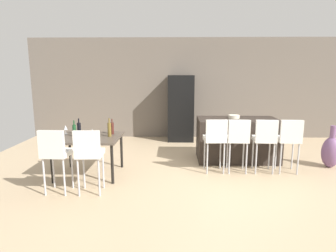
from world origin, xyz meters
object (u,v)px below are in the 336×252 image
object	(u,v)px
bar_chair_far	(289,137)
dining_table	(88,140)
wine_bottle_near	(74,130)
wine_bottle_far	(79,128)
wine_bottle_left	(112,128)
fruit_bowl	(234,117)
wine_glass_middle	(66,128)
wine_bottle_inner	(109,129)
kitchen_island	(237,139)
bar_chair_middle	(238,137)
floor_vase	(331,152)
bar_chair_right	(265,137)
bar_chair_left	(215,137)
dining_chair_far	(89,151)
dining_chair_near	(55,151)
wine_glass_right	(92,132)

from	to	relation	value
bar_chair_far	dining_table	world-z (taller)	bar_chair_far
wine_bottle_near	wine_bottle_far	size ratio (longest dim) A/B	0.96
wine_bottle_left	fruit_bowl	xyz separation A→B (m)	(2.51, 0.88, 0.10)
wine_bottle_near	wine_glass_middle	distance (m)	0.29
wine_bottle_inner	fruit_bowl	xyz separation A→B (m)	(2.52, 1.09, 0.08)
kitchen_island	wine_bottle_left	xyz separation A→B (m)	(-2.58, -0.80, 0.40)
dining_table	wine_bottle_near	distance (m)	0.32
bar_chair_middle	floor_vase	bearing A→B (deg)	9.93
bar_chair_far	wine_glass_middle	world-z (taller)	bar_chair_far
wine_bottle_far	floor_vase	size ratio (longest dim) A/B	0.36
kitchen_island	wine_bottle_inner	distance (m)	2.81
wine_bottle_left	bar_chair_far	bearing A→B (deg)	-0.64
bar_chair_right	floor_vase	distance (m)	1.55
bar_chair_left	fruit_bowl	distance (m)	1.09
bar_chair_right	wine_glass_middle	xyz separation A→B (m)	(-3.82, 0.01, 0.17)
bar_chair_left	fruit_bowl	bearing A→B (deg)	59.80
wine_bottle_left	wine_bottle_inner	xyz separation A→B (m)	(-0.00, -0.21, 0.02)
bar_chair_right	wine_bottle_inner	world-z (taller)	wine_bottle_inner
dining_table	wine_bottle_left	world-z (taller)	wine_bottle_left
dining_table	bar_chair_left	bearing A→B (deg)	4.67
fruit_bowl	floor_vase	bearing A→B (deg)	-16.89
bar_chair_far	wine_glass_middle	xyz separation A→B (m)	(-4.28, 0.01, 0.17)
dining_chair_far	wine_bottle_inner	distance (m)	0.91
dining_chair_near	wine_bottle_near	xyz separation A→B (m)	(0.00, 0.89, 0.16)
fruit_bowl	bar_chair_left	bearing A→B (deg)	-120.20
dining_chair_near	wine_bottle_left	world-z (taller)	dining_chair_near
dining_table	floor_vase	world-z (taller)	floor_vase
bar_chair_middle	bar_chair_left	bearing A→B (deg)	180.00
dining_chair_far	fruit_bowl	xyz separation A→B (m)	(2.65, 1.97, 0.26)
bar_chair_left	wine_bottle_far	distance (m)	2.61
bar_chair_middle	dining_chair_near	distance (m)	3.26
fruit_bowl	dining_table	bearing A→B (deg)	-159.17
dining_chair_far	wine_glass_right	bearing A→B (deg)	101.47
wine_bottle_inner	wine_glass_right	bearing A→B (deg)	-148.62
kitchen_island	dining_table	world-z (taller)	kitchen_island
bar_chair_left	bar_chair_far	distance (m)	1.40
bar_chair_left	dining_chair_far	world-z (taller)	same
bar_chair_left	wine_bottle_far	world-z (taller)	wine_bottle_far
bar_chair_far	wine_bottle_left	size ratio (longest dim) A/B	3.53
wine_glass_right	floor_vase	distance (m)	4.74
dining_chair_far	floor_vase	xyz separation A→B (m)	(4.52, 1.40, -0.37)
wine_glass_right	wine_glass_middle	bearing A→B (deg)	150.32
bar_chair_left	bar_chair_right	size ratio (longest dim) A/B	1.00
dining_table	dining_chair_far	xyz separation A→B (m)	(0.27, -0.86, 0.03)
bar_chair_right	wine_glass_middle	size ratio (longest dim) A/B	6.03
fruit_bowl	dining_chair_far	bearing A→B (deg)	-143.35
bar_chair_middle	fruit_bowl	distance (m)	0.95
bar_chair_far	wine_bottle_near	bearing A→B (deg)	-177.62
wine_bottle_left	bar_chair_left	bearing A→B (deg)	-1.09
wine_bottle_near	fruit_bowl	world-z (taller)	wine_bottle_near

